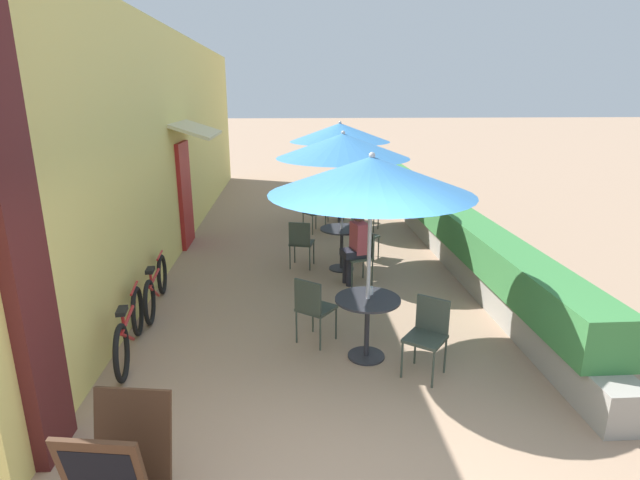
{
  "coord_description": "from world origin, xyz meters",
  "views": [
    {
      "loc": [
        -0.28,
        -3.25,
        3.04
      ],
      "look_at": [
        0.15,
        3.62,
        1.0
      ],
      "focal_mm": 28.0,
      "sensor_mm": 36.0,
      "label": 1
    }
  ],
  "objects_px": {
    "cafe_chair_near_right": "(428,331)",
    "bicycle_second": "(156,286)",
    "cafe_chair_mid_right": "(362,253)",
    "cafe_chair_far_right": "(316,210)",
    "patio_umbrella_near": "(371,176)",
    "patio_table_far": "(339,204)",
    "patio_umbrella_mid": "(343,146)",
    "cafe_chair_near_left": "(313,305)",
    "patio_table_mid": "(342,240)",
    "cafe_chair_mid_left": "(301,240)",
    "patio_umbrella_far": "(340,132)",
    "cafe_chair_far_back": "(370,207)",
    "coffee_cup_far": "(344,194)",
    "cafe_chair_far_left": "(331,199)",
    "cafe_chair_mid_back": "(362,232)",
    "menu_board": "(121,467)",
    "coffee_cup_near": "(370,290)",
    "patio_table_near": "(367,315)",
    "seated_patron_mid_right": "(356,243)",
    "bicycle_leaning": "(130,329)",
    "seated_patron_far_left": "(336,192)"
  },
  "relations": [
    {
      "from": "patio_umbrella_near",
      "to": "cafe_chair_mid_left",
      "type": "relative_size",
      "value": 2.8
    },
    {
      "from": "cafe_chair_far_right",
      "to": "menu_board",
      "type": "xyz_separation_m",
      "value": [
        -1.84,
        -7.76,
        -0.07
      ]
    },
    {
      "from": "cafe_chair_far_left",
      "to": "cafe_chair_far_right",
      "type": "distance_m",
      "value": 1.26
    },
    {
      "from": "cafe_chair_near_left",
      "to": "seated_patron_mid_right",
      "type": "distance_m",
      "value": 2.18
    },
    {
      "from": "seated_patron_far_left",
      "to": "patio_umbrella_mid",
      "type": "bearing_deg",
      "value": -7.4
    },
    {
      "from": "bicycle_second",
      "to": "cafe_chair_near_right",
      "type": "bearing_deg",
      "value": -34.82
    },
    {
      "from": "coffee_cup_near",
      "to": "bicycle_leaning",
      "type": "xyz_separation_m",
      "value": [
        -2.85,
        0.09,
        -0.46
      ]
    },
    {
      "from": "patio_table_near",
      "to": "patio_umbrella_near",
      "type": "bearing_deg",
      "value": 0.0
    },
    {
      "from": "patio_umbrella_far",
      "to": "cafe_chair_far_back",
      "type": "xyz_separation_m",
      "value": [
        0.68,
        -0.25,
        -1.67
      ]
    },
    {
      "from": "cafe_chair_mid_left",
      "to": "patio_table_far",
      "type": "distance_m",
      "value": 2.96
    },
    {
      "from": "cafe_chair_mid_right",
      "to": "menu_board",
      "type": "bearing_deg",
      "value": 136.58
    },
    {
      "from": "patio_table_near",
      "to": "cafe_chair_mid_right",
      "type": "xyz_separation_m",
      "value": [
        0.29,
        2.43,
        -0.03
      ]
    },
    {
      "from": "cafe_chair_far_right",
      "to": "bicycle_second",
      "type": "xyz_separation_m",
      "value": [
        -2.56,
        -3.92,
        -0.19
      ]
    },
    {
      "from": "patio_umbrella_near",
      "to": "cafe_chair_mid_right",
      "type": "bearing_deg",
      "value": 83.1
    },
    {
      "from": "patio_umbrella_near",
      "to": "patio_table_mid",
      "type": "bearing_deg",
      "value": 89.56
    },
    {
      "from": "patio_umbrella_far",
      "to": "bicycle_second",
      "type": "relative_size",
      "value": 1.41
    },
    {
      "from": "cafe_chair_far_back",
      "to": "menu_board",
      "type": "bearing_deg",
      "value": 95.08
    },
    {
      "from": "cafe_chair_near_left",
      "to": "patio_table_mid",
      "type": "xyz_separation_m",
      "value": [
        0.64,
        2.73,
        0.03
      ]
    },
    {
      "from": "coffee_cup_far",
      "to": "patio_table_far",
      "type": "bearing_deg",
      "value": 154.55
    },
    {
      "from": "patio_umbrella_mid",
      "to": "cafe_chair_mid_left",
      "type": "height_order",
      "value": "patio_umbrella_mid"
    },
    {
      "from": "cafe_chair_far_back",
      "to": "coffee_cup_far",
      "type": "relative_size",
      "value": 9.67
    },
    {
      "from": "cafe_chair_mid_back",
      "to": "cafe_chair_near_right",
      "type": "bearing_deg",
      "value": 46.24
    },
    {
      "from": "patio_umbrella_near",
      "to": "patio_table_far",
      "type": "height_order",
      "value": "patio_umbrella_near"
    },
    {
      "from": "patio_umbrella_far",
      "to": "coffee_cup_far",
      "type": "distance_m",
      "value": 1.39
    },
    {
      "from": "patio_table_near",
      "to": "patio_umbrella_far",
      "type": "xyz_separation_m",
      "value": [
        0.26,
        6.0,
        1.64
      ]
    },
    {
      "from": "patio_umbrella_mid",
      "to": "bicycle_leaning",
      "type": "xyz_separation_m",
      "value": [
        -2.83,
        -2.89,
        -1.84
      ]
    },
    {
      "from": "coffee_cup_near",
      "to": "cafe_chair_mid_left",
      "type": "distance_m",
      "value": 3.18
    },
    {
      "from": "patio_table_near",
      "to": "cafe_chair_far_left",
      "type": "distance_m",
      "value": 6.72
    },
    {
      "from": "cafe_chair_mid_back",
      "to": "cafe_chair_far_back",
      "type": "height_order",
      "value": "same"
    },
    {
      "from": "cafe_chair_near_right",
      "to": "bicycle_second",
      "type": "relative_size",
      "value": 0.51
    },
    {
      "from": "coffee_cup_far",
      "to": "patio_umbrella_mid",
      "type": "bearing_deg",
      "value": -97.14
    },
    {
      "from": "cafe_chair_near_left",
      "to": "patio_table_mid",
      "type": "distance_m",
      "value": 2.8
    },
    {
      "from": "seated_patron_mid_right",
      "to": "cafe_chair_mid_left",
      "type": "bearing_deg",
      "value": 31.71
    },
    {
      "from": "cafe_chair_far_left",
      "to": "cafe_chair_mid_back",
      "type": "bearing_deg",
      "value": 2.41
    },
    {
      "from": "seated_patron_mid_right",
      "to": "bicycle_second",
      "type": "xyz_separation_m",
      "value": [
        -3.04,
        -0.78,
        -0.36
      ]
    },
    {
      "from": "patio_umbrella_near",
      "to": "bicycle_leaning",
      "type": "relative_size",
      "value": 1.4
    },
    {
      "from": "cafe_chair_mid_left",
      "to": "seated_patron_mid_right",
      "type": "relative_size",
      "value": 0.7
    },
    {
      "from": "patio_umbrella_mid",
      "to": "patio_table_far",
      "type": "relative_size",
      "value": 3.19
    },
    {
      "from": "patio_table_far",
      "to": "patio_umbrella_mid",
      "type": "bearing_deg",
      "value": -94.75
    },
    {
      "from": "patio_umbrella_near",
      "to": "bicycle_second",
      "type": "bearing_deg",
      "value": 150.41
    },
    {
      "from": "coffee_cup_near",
      "to": "seated_patron_mid_right",
      "type": "bearing_deg",
      "value": 86.51
    },
    {
      "from": "cafe_chair_near_right",
      "to": "menu_board",
      "type": "bearing_deg",
      "value": 71.23
    },
    {
      "from": "bicycle_second",
      "to": "patio_umbrella_far",
      "type": "bearing_deg",
      "value": 49.73
    },
    {
      "from": "cafe_chair_mid_right",
      "to": "cafe_chair_far_right",
      "type": "bearing_deg",
      "value": -5.15
    },
    {
      "from": "cafe_chair_mid_left",
      "to": "seated_patron_mid_right",
      "type": "xyz_separation_m",
      "value": [
        0.88,
        -0.81,
        0.17
      ]
    },
    {
      "from": "patio_umbrella_far",
      "to": "patio_umbrella_mid",
      "type": "bearing_deg",
      "value": -94.75
    },
    {
      "from": "patio_table_mid",
      "to": "patio_umbrella_mid",
      "type": "xyz_separation_m",
      "value": [
        0.0,
        0.0,
        1.64
      ]
    },
    {
      "from": "patio_table_near",
      "to": "patio_umbrella_near",
      "type": "distance_m",
      "value": 1.64
    },
    {
      "from": "cafe_chair_near_right",
      "to": "patio_table_far",
      "type": "bearing_deg",
      "value": -49.34
    },
    {
      "from": "cafe_chair_near_left",
      "to": "cafe_chair_mid_back",
      "type": "relative_size",
      "value": 1.0
    }
  ]
}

